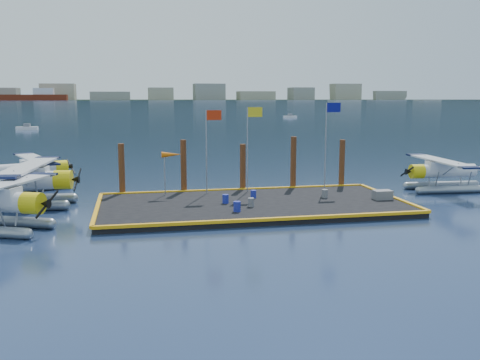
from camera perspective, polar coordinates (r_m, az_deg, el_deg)
The scene contains 22 objects.
ground at distance 35.65m, azimuth 1.30°, elevation -3.03°, with size 4000.00×4000.00×0.00m, color navy.
dock at distance 35.61m, azimuth 1.30°, elevation -2.72°, with size 20.00×10.00×0.40m, color black.
dock_bumpers at distance 35.55m, azimuth 1.30°, elevation -2.26°, with size 20.25×10.25×0.18m, color #ECA10D, non-canonical shape.
far_backdrop at distance 1788.74m, azimuth -3.63°, elevation 9.05°, with size 3050.00×2050.00×810.00m.
seaplane_b at distance 38.56m, azimuth -22.17°, elevation -0.30°, with size 9.67×10.67×3.78m.
seaplane_c at distance 45.62m, azimuth -21.42°, elevation 0.85°, with size 8.70×9.19×3.34m.
seaplane_d at distance 44.85m, azimuth 20.99°, elevation 0.71°, with size 8.37×9.22×3.28m.
drum_0 at distance 35.24m, azimuth -1.56°, elevation -2.03°, with size 0.41×0.41×0.58m, color #1B2597.
drum_1 at distance 34.16m, azimuth 1.19°, elevation -2.39°, with size 0.40×0.40×0.56m, color slate.
drum_3 at distance 32.72m, azimuth -0.32°, elevation -2.84°, with size 0.45×0.45×0.63m, color #1B2597.
drum_4 at distance 37.61m, azimuth 9.04°, elevation -1.44°, with size 0.41×0.41×0.58m, color slate.
drum_5 at distance 37.01m, azimuth 1.43°, elevation -1.51°, with size 0.39×0.39×0.55m, color #1B2597.
crate at distance 37.86m, azimuth 14.95°, elevation -1.53°, with size 1.23×0.82×0.62m, color slate.
flagpole_red at distance 38.30m, azimuth -3.31°, elevation 4.44°, with size 1.14×0.08×6.00m.
flagpole_yellow at distance 38.84m, azimuth 1.09°, elevation 4.69°, with size 1.14×0.08×6.20m.
flagpole_blue at distance 40.55m, azimuth 9.41°, elevation 5.00°, with size 1.14×0.08×6.50m.
windsock at distance 38.12m, azimuth -7.36°, elevation 2.60°, with size 1.40×0.44×3.12m.
piling_0 at distance 39.77m, azimuth -12.50°, elevation 0.94°, with size 0.44×0.44×4.00m, color #3F2312.
piling_1 at distance 39.93m, azimuth -6.03°, elevation 1.28°, with size 0.44×0.44×4.20m, color #3F2312.
piling_2 at distance 40.62m, azimuth 0.30°, elevation 1.18°, with size 0.44×0.44×3.80m, color #3F2312.
piling_3 at distance 41.59m, azimuth 5.71°, elevation 1.66°, with size 0.44×0.44×4.30m, color #3F2312.
piling_4 at distance 42.96m, azimuth 10.81°, elevation 1.58°, with size 0.44×0.44×4.00m, color #3F2312.
Camera 1 is at (-7.76, -33.99, 7.43)m, focal length 40.00 mm.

